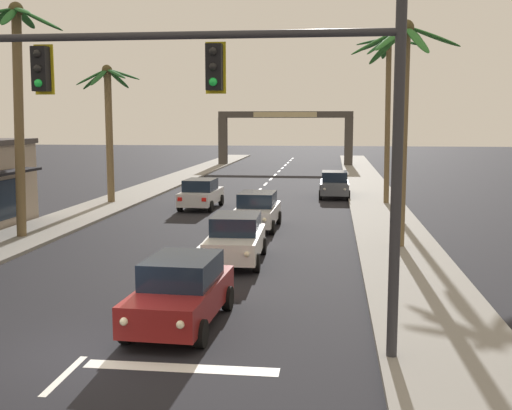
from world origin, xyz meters
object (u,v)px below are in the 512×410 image
at_px(palm_right_second, 403,96).
at_px(traffic_signal_mast, 222,103).
at_px(sedan_lead_at_stop_bar, 181,291).
at_px(town_gateway_arch, 285,130).
at_px(sedan_fifth_in_queue, 257,210).
at_px(palm_left_second, 18,80).
at_px(palm_left_third, 108,112).
at_px(sedan_parked_nearest_kerb, 334,184).
at_px(sedan_third_in_queue, 236,238).
at_px(sedan_oncoming_far, 201,194).
at_px(palm_right_third, 388,80).

bearing_deg(palm_right_second, traffic_signal_mast, -112.30).
bearing_deg(sedan_lead_at_stop_bar, town_gateway_arch, 91.64).
bearing_deg(sedan_fifth_in_queue, palm_left_second, -157.78).
relative_size(sedan_fifth_in_queue, palm_left_third, 0.55).
relative_size(sedan_parked_nearest_kerb, palm_left_third, 0.55).
bearing_deg(palm_left_second, sedan_fifth_in_queue, 22.22).
relative_size(sedan_third_in_queue, sedan_oncoming_far, 1.00).
bearing_deg(sedan_oncoming_far, town_gateway_arch, 86.35).
height_order(palm_left_second, town_gateway_arch, palm_left_second).
relative_size(sedan_third_in_queue, palm_right_third, 0.45).
distance_m(sedan_fifth_in_queue, palm_right_second, 8.84).
height_order(palm_left_second, palm_right_second, palm_left_second).
relative_size(sedan_oncoming_far, town_gateway_arch, 0.31).
distance_m(traffic_signal_mast, sedan_third_in_queue, 10.00).
xyz_separation_m(sedan_lead_at_stop_bar, sedan_fifth_in_queue, (0.19, 14.04, 0.00)).
relative_size(palm_left_second, palm_left_third, 1.19).
xyz_separation_m(sedan_lead_at_stop_bar, sedan_oncoming_far, (-3.75, 20.29, 0.00)).
relative_size(palm_left_third, palm_right_second, 0.94).
xyz_separation_m(sedan_parked_nearest_kerb, palm_right_second, (2.46, -16.45, 5.05)).
relative_size(palm_right_second, town_gateway_arch, 0.59).
xyz_separation_m(sedan_oncoming_far, palm_right_second, (9.98, -10.29, 5.05)).
relative_size(sedan_lead_at_stop_bar, palm_right_third, 0.46).
xyz_separation_m(sedan_third_in_queue, sedan_parked_nearest_kerb, (3.49, 19.43, 0.00)).
relative_size(traffic_signal_mast, sedan_third_in_queue, 2.61).
bearing_deg(sedan_lead_at_stop_bar, sedan_oncoming_far, 100.48).
relative_size(palm_left_second, palm_right_second, 1.12).
xyz_separation_m(sedan_third_in_queue, sedan_fifth_in_queue, (-0.08, 7.02, 0.00)).
bearing_deg(palm_left_third, town_gateway_arch, 76.56).
bearing_deg(palm_right_third, palm_left_third, -174.78).
height_order(palm_left_second, palm_left_third, palm_left_second).
height_order(sedan_lead_at_stop_bar, sedan_third_in_queue, same).
bearing_deg(sedan_parked_nearest_kerb, sedan_lead_at_stop_bar, -98.10).
relative_size(traffic_signal_mast, palm_right_third, 1.19).
xyz_separation_m(sedan_third_in_queue, palm_right_third, (6.43, 15.97, 6.42)).
height_order(sedan_lead_at_stop_bar, palm_right_third, palm_right_third).
height_order(sedan_parked_nearest_kerb, palm_right_second, palm_right_second).
bearing_deg(palm_left_second, palm_right_third, 38.81).
distance_m(palm_left_second, palm_right_third, 20.40).
distance_m(sedan_third_in_queue, town_gateway_arch, 47.72).
height_order(sedan_third_in_queue, palm_right_third, palm_right_third).
height_order(palm_right_third, town_gateway_arch, palm_right_third).
bearing_deg(sedan_lead_at_stop_bar, palm_right_third, 73.75).
xyz_separation_m(sedan_lead_at_stop_bar, palm_right_third, (6.70, 22.99, 6.42)).
height_order(sedan_lead_at_stop_bar, sedan_parked_nearest_kerb, same).
bearing_deg(palm_right_second, palm_left_second, 179.24).
xyz_separation_m(traffic_signal_mast, palm_right_third, (5.34, 24.84, 1.92)).
bearing_deg(sedan_parked_nearest_kerb, traffic_signal_mast, -94.85).
xyz_separation_m(traffic_signal_mast, sedan_third_in_queue, (-1.09, 8.87, -4.49)).
distance_m(sedan_parked_nearest_kerb, palm_left_third, 14.87).
height_order(palm_left_second, palm_right_third, palm_right_third).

